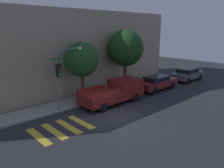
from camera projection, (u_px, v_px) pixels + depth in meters
ground_plane at (112, 117)px, 14.68m from camera, size 60.00×60.00×0.00m
sidewalk at (77, 101)px, 17.67m from camera, size 26.00×2.04×0.14m
building_row at (48, 52)px, 19.93m from camera, size 26.00×6.00×7.41m
crosswalk at (61, 129)px, 13.02m from camera, size 3.30×2.60×0.00m
traffic_light_pole at (64, 67)px, 15.31m from camera, size 2.50×0.56×4.58m
pickup_truck at (115, 92)px, 17.44m from camera, size 5.47×2.05×1.78m
sedan_near_corner at (157, 82)px, 21.11m from camera, size 4.68×1.79×1.39m
sedan_middle at (187, 74)px, 24.94m from camera, size 4.33×1.88×1.44m
tree_near_corner at (82, 60)px, 17.10m from camera, size 2.74×2.74×4.82m
tree_midblock at (125, 48)px, 20.17m from camera, size 3.37×3.37×5.73m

